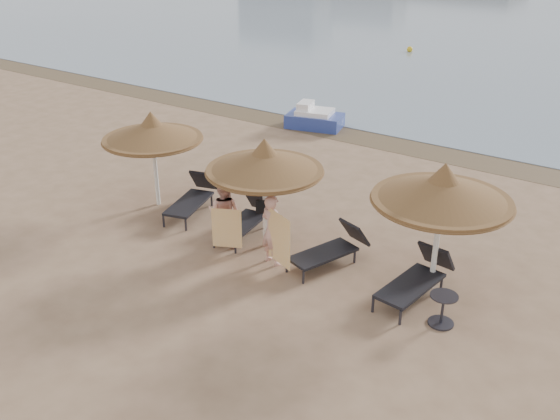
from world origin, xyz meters
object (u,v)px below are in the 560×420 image
at_px(palapa_center, 265,162).
at_px(lounger_far_left, 194,197).
at_px(lounger_far_right, 418,277).
at_px(lounger_near_left, 247,218).
at_px(pedal_boat, 314,118).
at_px(lounger_near_right, 332,248).
at_px(person_left, 224,208).
at_px(person_right, 272,224).
at_px(palapa_right, 443,190).
at_px(palapa_left, 152,131).
at_px(side_table, 442,310).

relative_size(palapa_center, lounger_far_left, 1.25).
bearing_deg(lounger_far_right, lounger_near_left, -175.49).
distance_m(palapa_center, pedal_boat, 9.04).
bearing_deg(lounger_near_right, person_left, -146.55).
height_order(lounger_near_left, person_right, person_right).
bearing_deg(lounger_near_left, lounger_near_right, -10.31).
distance_m(person_left, pedal_boat, 9.03).
height_order(lounger_near_right, pedal_boat, pedal_boat).
height_order(palapa_right, lounger_near_right, palapa_right).
xyz_separation_m(palapa_left, lounger_near_left, (2.87, 0.05, -1.62)).
bearing_deg(lounger_far_right, pedal_boat, 140.17).
xyz_separation_m(palapa_right, lounger_near_left, (-4.57, -0.17, -1.78)).
bearing_deg(lounger_near_right, lounger_far_left, -164.90).
bearing_deg(palapa_center, lounger_near_right, 5.50).
bearing_deg(lounger_far_right, person_left, -165.83).
height_order(palapa_right, person_right, palapa_right).
bearing_deg(lounger_near_right, pedal_boat, 143.09).
relative_size(lounger_near_right, person_right, 1.07).
distance_m(palapa_right, lounger_near_left, 4.91).
bearing_deg(palapa_left, lounger_far_left, 12.05).
xyz_separation_m(lounger_far_right, side_table, (0.77, -0.67, -0.11)).
bearing_deg(lounger_near_right, person_right, -127.47).
height_order(lounger_near_left, side_table, lounger_near_left).
distance_m(lounger_far_left, side_table, 7.12).
relative_size(lounger_far_right, person_right, 1.13).
distance_m(palapa_right, lounger_far_left, 6.64).
xyz_separation_m(palapa_right, pedal_boat, (-7.47, 7.63, -1.83)).
distance_m(lounger_far_left, lounger_near_left, 1.83).
xyz_separation_m(lounger_far_left, person_right, (3.15, -1.02, 0.53)).
bearing_deg(side_table, person_left, 178.11).
xyz_separation_m(palapa_right, person_right, (-3.25, -1.02, -1.23)).
xyz_separation_m(lounger_far_right, pedal_boat, (-7.33, 8.06, -0.07)).
xyz_separation_m(palapa_left, palapa_right, (7.45, 0.22, 0.16)).
bearing_deg(person_right, pedal_boat, -52.01).
height_order(palapa_left, lounger_far_left, palapa_left).
height_order(side_table, person_left, person_left).
distance_m(side_table, pedal_boat, 11.91).
xyz_separation_m(lounger_near_right, lounger_far_right, (2.02, -0.13, 0.03)).
height_order(lounger_near_right, person_right, person_right).
bearing_deg(palapa_center, palapa_left, 176.10).
xyz_separation_m(side_table, pedal_boat, (-8.11, 8.73, 0.04)).
distance_m(lounger_near_right, side_table, 2.91).
height_order(palapa_left, palapa_right, palapa_right).
relative_size(palapa_center, pedal_boat, 1.22).
distance_m(palapa_left, lounger_near_right, 5.53).
relative_size(lounger_far_left, person_left, 1.14).
distance_m(lounger_far_left, pedal_boat, 7.70).
relative_size(side_table, person_right, 0.34).
height_order(lounger_far_right, pedal_boat, lounger_far_right).
bearing_deg(person_left, lounger_far_left, -45.34).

